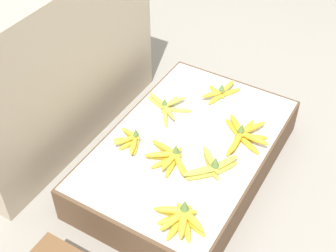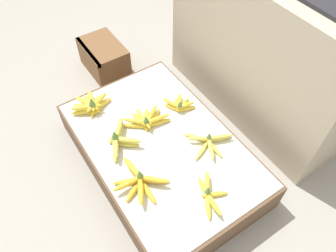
# 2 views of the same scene
# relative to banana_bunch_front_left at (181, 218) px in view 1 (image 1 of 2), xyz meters

# --- Properties ---
(ground_plane) EXTENTS (10.00, 10.00, 0.00)m
(ground_plane) POSITION_rel_banana_bunch_front_left_xyz_m (0.41, 0.19, -0.23)
(ground_plane) COLOR gray
(display_platform) EXTENTS (1.10, 0.71, 0.19)m
(display_platform) POSITION_rel_banana_bunch_front_left_xyz_m (0.41, 0.19, -0.13)
(display_platform) COLOR brown
(display_platform) RESTS_ON ground_plane
(back_vendor_table) EXTENTS (1.18, 0.48, 0.85)m
(back_vendor_table) POSITION_rel_banana_bunch_front_left_xyz_m (0.34, 0.96, 0.20)
(back_vendor_table) COLOR tan
(back_vendor_table) RESTS_ON ground_plane
(banana_bunch_front_left) EXTENTS (0.18, 0.25, 0.11)m
(banana_bunch_front_left) POSITION_rel_banana_bunch_front_left_xyz_m (0.00, 0.00, 0.00)
(banana_bunch_front_left) COLOR gold
(banana_bunch_front_left) RESTS_ON display_platform
(banana_bunch_front_midleft) EXTENTS (0.23, 0.18, 0.11)m
(banana_bunch_front_midleft) POSITION_rel_banana_bunch_front_left_xyz_m (0.30, 0.02, 0.00)
(banana_bunch_front_midleft) COLOR gold
(banana_bunch_front_midleft) RESTS_ON display_platform
(banana_bunch_front_midright) EXTENTS (0.28, 0.26, 0.10)m
(banana_bunch_front_midright) POSITION_rel_banana_bunch_front_left_xyz_m (0.56, -0.02, -0.00)
(banana_bunch_front_midright) COLOR gold
(banana_bunch_front_midright) RESTS_ON display_platform
(banana_bunch_middle_midleft) EXTENTS (0.17, 0.25, 0.09)m
(banana_bunch_middle_midleft) POSITION_rel_banana_bunch_front_left_xyz_m (0.26, 0.20, -0.01)
(banana_bunch_middle_midleft) COLOR gold
(banana_bunch_middle_midleft) RESTS_ON display_platform
(banana_bunch_middle_right) EXTENTS (0.22, 0.17, 0.09)m
(banana_bunch_middle_right) POSITION_rel_banana_bunch_front_left_xyz_m (0.79, 0.21, -0.01)
(banana_bunch_middle_right) COLOR gold
(banana_bunch_middle_right) RESTS_ON display_platform
(banana_bunch_back_midleft) EXTENTS (0.15, 0.15, 0.08)m
(banana_bunch_back_midleft) POSITION_rel_banana_bunch_front_left_xyz_m (0.26, 0.41, -0.01)
(banana_bunch_back_midleft) COLOR gold
(banana_bunch_back_midleft) RESTS_ON display_platform
(banana_bunch_back_midright) EXTENTS (0.23, 0.26, 0.08)m
(banana_bunch_back_midright) POSITION_rel_banana_bunch_front_left_xyz_m (0.56, 0.39, -0.01)
(banana_bunch_back_midright) COLOR #DBCC4C
(banana_bunch_back_midright) RESTS_ON display_platform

